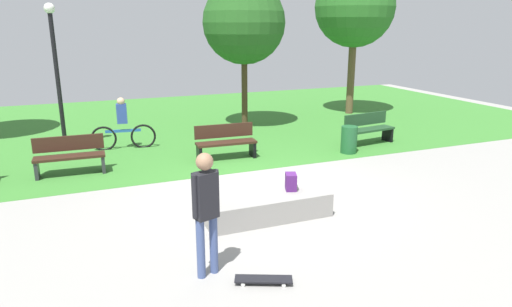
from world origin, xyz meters
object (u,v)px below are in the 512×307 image
(backpack_on_ledge, at_px, (291,182))
(tree_tall_oak, at_px, (355,7))
(concrete_ledge, at_px, (265,205))
(trash_bin, at_px, (349,140))
(park_bench_near_path, at_px, (70,155))
(skater_performing_trick, at_px, (206,205))
(skateboard_by_ledge, at_px, (263,279))
(tree_broad_elm, at_px, (244,23))
(lamp_post, at_px, (56,63))
(park_bench_center_lawn, at_px, (226,141))
(cyclist_on_bicycle, at_px, (123,127))
(park_bench_far_right, at_px, (368,128))

(backpack_on_ledge, height_order, tree_tall_oak, tree_tall_oak)
(concrete_ledge, height_order, trash_bin, trash_bin)
(park_bench_near_path, bearing_deg, skater_performing_trick, -72.55)
(backpack_on_ledge, xyz_separation_m, tree_tall_oak, (6.63, 8.15, 3.49))
(skateboard_by_ledge, height_order, trash_bin, trash_bin)
(concrete_ledge, height_order, tree_tall_oak, tree_tall_oak)
(tree_broad_elm, height_order, trash_bin, tree_broad_elm)
(concrete_ledge, height_order, park_bench_near_path, park_bench_near_path)
(concrete_ledge, bearing_deg, skateboard_by_ledge, -113.66)
(lamp_post, relative_size, trash_bin, 5.31)
(park_bench_center_lawn, height_order, tree_tall_oak, tree_tall_oak)
(backpack_on_ledge, bearing_deg, cyclist_on_bicycle, 41.84)
(park_bench_far_right, xyz_separation_m, tree_tall_oak, (2.19, 4.37, 3.61))
(backpack_on_ledge, bearing_deg, park_bench_near_path, 63.61)
(trash_bin, bearing_deg, cyclist_on_bicycle, 154.13)
(skater_performing_trick, xyz_separation_m, lamp_post, (-1.90, 8.11, 1.38))
(park_bench_center_lawn, bearing_deg, tree_broad_elm, 62.14)
(backpack_on_ledge, distance_m, trash_bin, 4.58)
(skater_performing_trick, xyz_separation_m, tree_broad_elm, (3.96, 9.05, 2.44))
(trash_bin, bearing_deg, tree_tall_oak, 56.78)
(concrete_ledge, distance_m, lamp_post, 7.72)
(park_bench_far_right, distance_m, trash_bin, 1.28)
(tree_tall_oak, relative_size, lamp_post, 1.40)
(trash_bin, bearing_deg, park_bench_near_path, 173.03)
(park_bench_far_right, height_order, cyclist_on_bicycle, cyclist_on_bicycle)
(skateboard_by_ledge, height_order, tree_broad_elm, tree_broad_elm)
(park_bench_far_right, height_order, tree_tall_oak, tree_tall_oak)
(skateboard_by_ledge, bearing_deg, concrete_ledge, 66.34)
(backpack_on_ledge, relative_size, lamp_post, 0.08)
(tree_tall_oak, bearing_deg, park_bench_center_lawn, -147.30)
(backpack_on_ledge, xyz_separation_m, cyclist_on_bicycle, (-2.44, 5.92, 0.03))
(backpack_on_ledge, relative_size, cyclist_on_bicycle, 0.18)
(skateboard_by_ledge, height_order, cyclist_on_bicycle, cyclist_on_bicycle)
(skateboard_by_ledge, bearing_deg, backpack_on_ledge, 55.70)
(backpack_on_ledge, bearing_deg, park_bench_center_lawn, 19.85)
(backpack_on_ledge, bearing_deg, tree_broad_elm, 5.50)
(park_bench_center_lawn, bearing_deg, lamp_post, 146.87)
(park_bench_near_path, bearing_deg, tree_tall_oak, 21.51)
(skateboard_by_ledge, xyz_separation_m, park_bench_far_right, (5.90, 5.93, 0.42))
(park_bench_near_path, bearing_deg, tree_broad_elm, 30.76)
(backpack_on_ledge, distance_m, lamp_post, 7.85)
(tree_tall_oak, xyz_separation_m, cyclist_on_bicycle, (-9.07, -2.23, -3.46))
(concrete_ledge, relative_size, park_bench_far_right, 1.42)
(skateboard_by_ledge, bearing_deg, skater_performing_trick, 141.34)
(skater_performing_trick, height_order, cyclist_on_bicycle, skater_performing_trick)
(skater_performing_trick, bearing_deg, lamp_post, 103.19)
(backpack_on_ledge, height_order, park_bench_far_right, park_bench_far_right)
(park_bench_near_path, xyz_separation_m, lamp_post, (-0.13, 2.48, 1.98))
(park_bench_near_path, bearing_deg, skateboard_by_ledge, -68.54)
(concrete_ledge, height_order, park_bench_center_lawn, park_bench_center_lawn)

